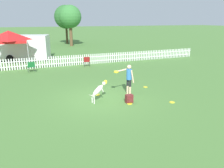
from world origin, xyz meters
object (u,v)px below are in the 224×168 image
Objects in this scene: frisbee_midfield at (172,102)px; backpack_on_grass at (129,99)px; leaping_dog at (99,90)px; frisbee_far_scatter at (145,87)px; folding_chair_center at (87,61)px; tree_right_grove at (70,17)px; canopy_tent_main at (9,37)px; frisbee_near_handler at (98,95)px; equipment_trailer at (20,47)px; folding_chair_blue_left at (31,66)px; handler_person at (128,76)px; tree_left_grove at (66,17)px; frisbee_near_dog at (130,104)px.

frisbee_midfield is 0.62× the size of backpack_on_grass.
backpack_on_grass is (1.31, -0.65, -0.41)m from leaping_dog.
leaping_dog is 3.58m from frisbee_far_scatter.
folding_chair_center is 0.14× the size of tree_right_grove.
canopy_tent_main is (-7.32, 12.37, 2.45)m from frisbee_midfield.
frisbee_far_scatter is at bearing 4.57° from frisbee_near_handler.
equipment_trailer reaches higher than leaping_dog.
frisbee_midfield is at bearing -91.08° from tree_right_grove.
folding_chair_blue_left reaches higher than backpack_on_grass.
backpack_on_grass is at bearing -137.00° from frisbee_far_scatter.
leaping_dog is (-1.80, -0.49, -0.38)m from handler_person.
frisbee_far_scatter is 0.62× the size of backpack_on_grass.
tree_left_grove is (0.52, 28.38, 4.19)m from frisbee_midfield.
tree_left_grove reaches higher than frisbee_midfield.
equipment_trailer is (-4.61, 14.56, 1.24)m from frisbee_near_dog.
canopy_tent_main is at bearing 127.18° from frisbee_far_scatter.
tree_left_grove is at bearing -19.03° from handler_person.
frisbee_near_dog and frisbee_midfield have the same top height.
tree_right_grove is (2.39, 24.12, 3.99)m from backpack_on_grass.
frisbee_midfield is (1.43, -1.89, -0.98)m from handler_person.
frisbee_near_dog is 0.04× the size of tree_left_grove.
folding_chair_center is (1.47, 7.22, 0.49)m from frisbee_near_handler.
folding_chair_blue_left is (-4.00, 8.41, 0.29)m from backpack_on_grass.
tree_right_grove is (0.39, 22.26, 4.18)m from frisbee_far_scatter.
frisbee_midfield and frisbee_far_scatter have the same top height.
equipment_trailer is 15.29m from tree_left_grove.
folding_chair_blue_left is at bearing 114.73° from frisbee_near_dog.
frisbee_near_dog is at bearing -107.59° from backpack_on_grass.
frisbee_near_dog is 0.04× the size of equipment_trailer.
frisbee_near_dog is at bearing 142.47° from handler_person.
folding_chair_center is at bearing 86.99° from frisbee_near_dog.
tree_right_grove is at bearing 84.27° from frisbee_near_dog.
leaping_dog is 4.34× the size of frisbee_far_scatter.
canopy_tent_main reaches higher than frisbee_far_scatter.
frisbee_near_handler is (-1.54, 0.49, -0.98)m from handler_person.
handler_person is at bearing 66.60° from backpack_on_grass.
tree_left_grove is (3.76, 26.98, 3.59)m from leaping_dog.
frisbee_near_handler is 3.05m from frisbee_far_scatter.
equipment_trailer is at bearing 107.92° from backpack_on_grass.
folding_chair_blue_left is 0.14× the size of tree_right_grove.
canopy_tent_main is at bearing 114.43° from frisbee_near_dog.
handler_person is at bearing 127.05° from frisbee_midfield.
frisbee_far_scatter is 26.10m from tree_left_grove.
frisbee_midfield is (2.97, -2.38, 0.00)m from frisbee_near_handler.
folding_chair_center is at bearing -96.14° from tree_left_grove.
tree_right_grove reaches higher than handler_person.
handler_person is at bearing -17.55° from frisbee_near_handler.
folding_chair_blue_left is (-5.92, 9.17, 0.47)m from frisbee_midfield.
folding_chair_blue_left is (-2.69, 7.77, -0.12)m from leaping_dog.
tree_right_grove is (2.44, 24.28, 4.18)m from frisbee_near_dog.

